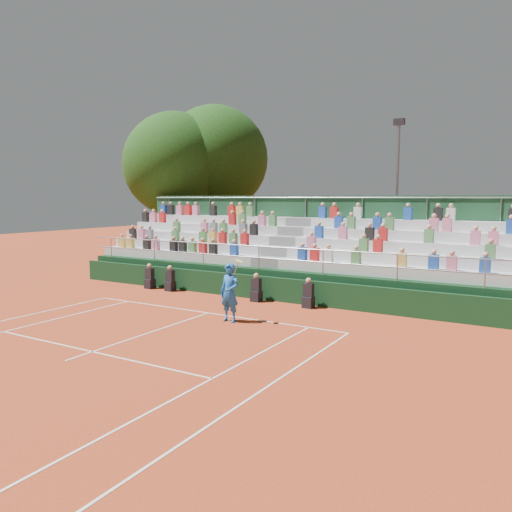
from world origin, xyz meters
The scene contains 8 objects.
ground centered at (0.00, 0.00, 0.00)m, with size 90.00×90.00×0.00m, color #AB3D1C.
courtside_wall centered at (0.00, 3.20, 0.50)m, with size 20.00×0.15×1.00m, color black.
line_officials centered at (-1.58, 2.75, 0.48)m, with size 8.66×0.40×1.19m.
grandstand centered at (-0.01, 6.44, 1.08)m, with size 20.00×5.20×4.40m.
tennis_player centered at (1.40, -0.66, 1.02)m, with size 0.92×0.53×2.22m.
tree_west centered at (-10.92, 11.37, 6.49)m, with size 6.86×6.86×9.93m.
tree_east centered at (-9.30, 13.67, 6.93)m, with size 7.26×7.26×10.57m.
floodlight_mast centered at (3.30, 13.43, 5.00)m, with size 0.60×0.25×8.63m.
Camera 1 is at (10.84, -14.81, 4.29)m, focal length 35.00 mm.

